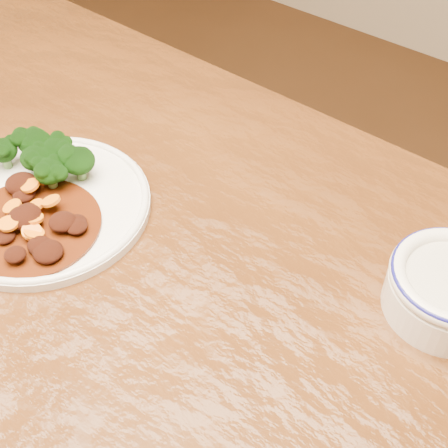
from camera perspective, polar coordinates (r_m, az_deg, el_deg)
The scene contains 4 objects.
dining_table at distance 0.82m, azimuth -11.45°, elevation -8.26°, with size 1.51×0.92×0.75m.
dinner_plate at distance 0.84m, azimuth -16.11°, elevation 1.69°, with size 0.27×0.27×0.02m.
broccoli_florets at distance 0.87m, azimuth -16.10°, elevation 6.06°, with size 0.14×0.09×0.05m.
mince_stew at distance 0.80m, azimuth -17.54°, elevation 0.24°, with size 0.17×0.17×0.03m.
Camera 1 is at (0.42, -0.27, 1.32)m, focal length 50.00 mm.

